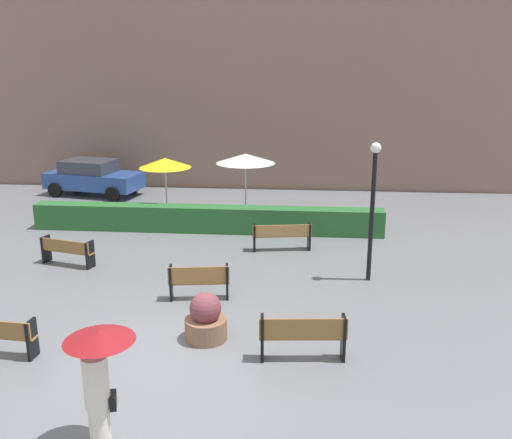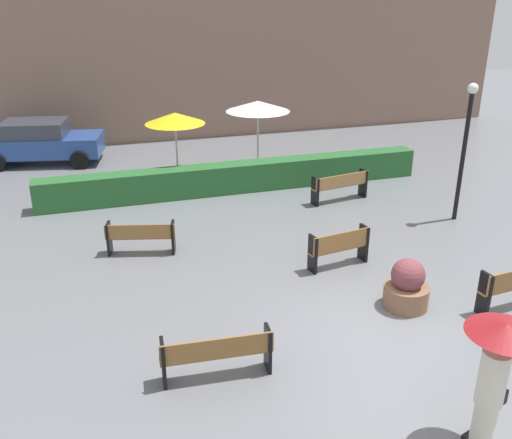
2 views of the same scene
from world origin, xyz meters
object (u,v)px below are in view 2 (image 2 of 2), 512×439
object	(u,v)px
bench_mid_center	(340,246)
pedestrian_with_umbrella	(497,366)
lamp_post	(466,138)
parked_car	(41,141)
patio_umbrella_white	(258,106)
bench_far_left	(141,236)
patio_umbrella_yellow	(175,118)
bench_back_row	(340,185)
bench_near_left	(217,353)
planter_pot	(407,287)

from	to	relation	value
bench_mid_center	pedestrian_with_umbrella	world-z (taller)	pedestrian_with_umbrella
lamp_post	parked_car	size ratio (longest dim) A/B	0.84
parked_car	patio_umbrella_white	bearing A→B (deg)	-25.63
bench_far_left	patio_umbrella_yellow	xyz separation A→B (m)	(1.77, 4.89, 1.73)
bench_mid_center	patio_umbrella_yellow	world-z (taller)	patio_umbrella_yellow
bench_back_row	bench_mid_center	bearing A→B (deg)	-115.58
pedestrian_with_umbrella	parked_car	size ratio (longest dim) A/B	0.45
bench_mid_center	pedestrian_with_umbrella	bearing A→B (deg)	-94.21
pedestrian_with_umbrella	patio_umbrella_white	distance (m)	13.15
patio_umbrella_yellow	patio_umbrella_white	bearing A→B (deg)	9.46
bench_near_left	pedestrian_with_umbrella	distance (m)	4.22
bench_far_left	patio_umbrella_white	bearing A→B (deg)	49.02
lamp_post	patio_umbrella_yellow	distance (m)	8.66
patio_umbrella_white	patio_umbrella_yellow	bearing A→B (deg)	-170.54
lamp_post	bench_back_row	bearing A→B (deg)	137.32
bench_back_row	patio_umbrella_yellow	bearing A→B (deg)	145.75
bench_back_row	patio_umbrella_yellow	xyz separation A→B (m)	(-4.41, 3.00, 1.68)
bench_back_row	parked_car	bearing A→B (deg)	141.49
parked_car	bench_back_row	bearing A→B (deg)	-38.51
bench_near_left	bench_far_left	size ratio (longest dim) A/B	1.11
bench_mid_center	planter_pot	xyz separation A→B (m)	(0.53, -2.03, -0.07)
bench_near_left	bench_back_row	size ratio (longest dim) A/B	1.00
bench_far_left	planter_pot	bearing A→B (deg)	-40.37
pedestrian_with_umbrella	bench_far_left	bearing A→B (deg)	116.66
lamp_post	patio_umbrella_white	bearing A→B (deg)	124.61
lamp_post	patio_umbrella_yellow	size ratio (longest dim) A/B	1.58
bench_mid_center	planter_pot	distance (m)	2.09
bench_far_left	parked_car	xyz separation A→B (m)	(-2.55, 8.84, 0.34)
bench_mid_center	pedestrian_with_umbrella	size ratio (longest dim) A/B	0.77
bench_mid_center	bench_back_row	bearing A→B (deg)	64.42
bench_far_left	pedestrian_with_umbrella	xyz separation A→B (m)	(3.87, -7.71, 0.86)
planter_pot	patio_umbrella_white	xyz separation A→B (m)	(-0.14, 9.47, 1.87)
bench_mid_center	planter_pot	size ratio (longest dim) A/B	1.46
bench_back_row	pedestrian_with_umbrella	xyz separation A→B (m)	(-2.31, -9.60, 0.82)
bench_near_left	pedestrian_with_umbrella	xyz separation A→B (m)	(3.24, -2.56, 0.85)
bench_near_left	bench_back_row	bearing A→B (deg)	51.76
bench_near_left	planter_pot	distance (m)	4.32
patio_umbrella_yellow	parked_car	bearing A→B (deg)	137.61
pedestrian_with_umbrella	bench_mid_center	bearing A→B (deg)	85.79
bench_near_left	bench_mid_center	size ratio (longest dim) A/B	1.22
patio_umbrella_white	pedestrian_with_umbrella	bearing A→B (deg)	-93.50
bench_mid_center	pedestrian_with_umbrella	xyz separation A→B (m)	(-0.42, -5.64, 0.82)
bench_far_left	pedestrian_with_umbrella	size ratio (longest dim) A/B	0.85
lamp_post	patio_umbrella_white	size ratio (longest dim) A/B	1.50
bench_near_left	bench_far_left	bearing A→B (deg)	96.95
bench_mid_center	parked_car	xyz separation A→B (m)	(-6.84, 10.91, 0.30)
bench_mid_center	patio_umbrella_white	bearing A→B (deg)	87.04
bench_near_left	pedestrian_with_umbrella	bearing A→B (deg)	-38.26
bench_near_left	patio_umbrella_white	world-z (taller)	patio_umbrella_white
bench_back_row	pedestrian_with_umbrella	world-z (taller)	pedestrian_with_umbrella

